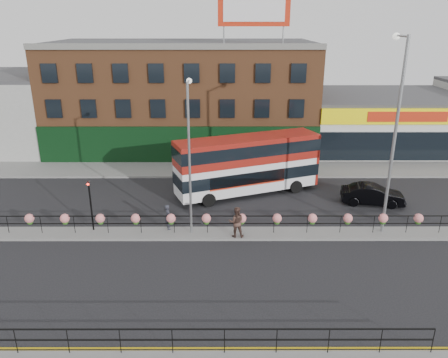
{
  "coord_description": "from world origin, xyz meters",
  "views": [
    {
      "loc": [
        -0.04,
        -23.63,
        12.29
      ],
      "look_at": [
        0.0,
        3.0,
        2.5
      ],
      "focal_mm": 35.0,
      "sensor_mm": 36.0,
      "label": 1
    }
  ],
  "objects_px": {
    "double_decker_bus": "(248,160)",
    "pedestrian_a": "(168,217)",
    "car": "(373,195)",
    "pedestrian_b": "(236,222)",
    "lamp_column_west": "(189,146)",
    "lamp_column_east": "(395,121)"
  },
  "relations": [
    {
      "from": "lamp_column_west",
      "to": "pedestrian_b",
      "type": "bearing_deg",
      "value": -15.15
    },
    {
      "from": "double_decker_bus",
      "to": "lamp_column_west",
      "type": "relative_size",
      "value": 1.21
    },
    {
      "from": "pedestrian_b",
      "to": "lamp_column_west",
      "type": "xyz_separation_m",
      "value": [
        -2.69,
        0.73,
        4.4
      ]
    },
    {
      "from": "double_decker_bus",
      "to": "car",
      "type": "height_order",
      "value": "double_decker_bus"
    },
    {
      "from": "car",
      "to": "pedestrian_b",
      "type": "xyz_separation_m",
      "value": [
        -9.72,
        -5.15,
        0.38
      ]
    },
    {
      "from": "pedestrian_b",
      "to": "lamp_column_east",
      "type": "bearing_deg",
      "value": -174.07
    },
    {
      "from": "lamp_column_east",
      "to": "car",
      "type": "bearing_deg",
      "value": 78.73
    },
    {
      "from": "double_decker_bus",
      "to": "lamp_column_east",
      "type": "bearing_deg",
      "value": -38.51
    },
    {
      "from": "lamp_column_west",
      "to": "lamp_column_east",
      "type": "relative_size",
      "value": 0.79
    },
    {
      "from": "pedestrian_b",
      "to": "pedestrian_a",
      "type": "bearing_deg",
      "value": -13.83
    },
    {
      "from": "car",
      "to": "pedestrian_b",
      "type": "distance_m",
      "value": 11.01
    },
    {
      "from": "pedestrian_b",
      "to": "lamp_column_west",
      "type": "height_order",
      "value": "lamp_column_west"
    },
    {
      "from": "pedestrian_b",
      "to": "lamp_column_east",
      "type": "xyz_separation_m",
      "value": [
        8.88,
        0.93,
        5.83
      ]
    },
    {
      "from": "double_decker_bus",
      "to": "lamp_column_east",
      "type": "distance_m",
      "value": 10.88
    },
    {
      "from": "double_decker_bus",
      "to": "lamp_column_east",
      "type": "xyz_separation_m",
      "value": [
        7.83,
        -6.23,
        4.26
      ]
    },
    {
      "from": "double_decker_bus",
      "to": "pedestrian_a",
      "type": "bearing_deg",
      "value": -130.15
    },
    {
      "from": "double_decker_bus",
      "to": "pedestrian_a",
      "type": "xyz_separation_m",
      "value": [
        -5.18,
        -6.15,
        -1.71
      ]
    },
    {
      "from": "car",
      "to": "lamp_column_east",
      "type": "height_order",
      "value": "lamp_column_east"
    },
    {
      "from": "double_decker_bus",
      "to": "lamp_column_west",
      "type": "distance_m",
      "value": 7.96
    },
    {
      "from": "pedestrian_a",
      "to": "pedestrian_b",
      "type": "distance_m",
      "value": 4.26
    },
    {
      "from": "pedestrian_b",
      "to": "lamp_column_east",
      "type": "distance_m",
      "value": 10.66
    },
    {
      "from": "pedestrian_b",
      "to": "lamp_column_east",
      "type": "height_order",
      "value": "lamp_column_east"
    }
  ]
}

